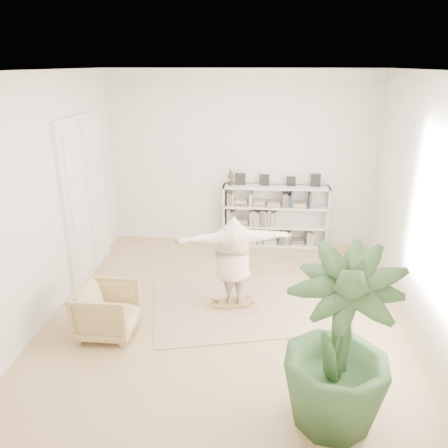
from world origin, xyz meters
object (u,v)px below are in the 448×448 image
bookshelf (275,217)px  houseplant (338,343)px  person (233,258)px  armchair (107,310)px  rocker_board (233,303)px

bookshelf → houseplant: houseplant is taller
person → houseplant: 2.62m
bookshelf → person: 2.74m
armchair → rocker_board: bearing=-63.2°
bookshelf → armchair: bearing=-124.9°
rocker_board → armchair: bearing=-166.4°
bookshelf → armchair: size_ratio=2.72×
rocker_board → bookshelf: bearing=61.5°
bookshelf → armchair: (-2.46, -3.52, -0.27)m
bookshelf → person: size_ratio=1.23×
armchair → rocker_board: size_ratio=1.58×
armchair → houseplant: houseplant is taller
rocker_board → person: bearing=-103.4°
armchair → bookshelf: bearing=-35.0°
bookshelf → armchair: bookshelf is taller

